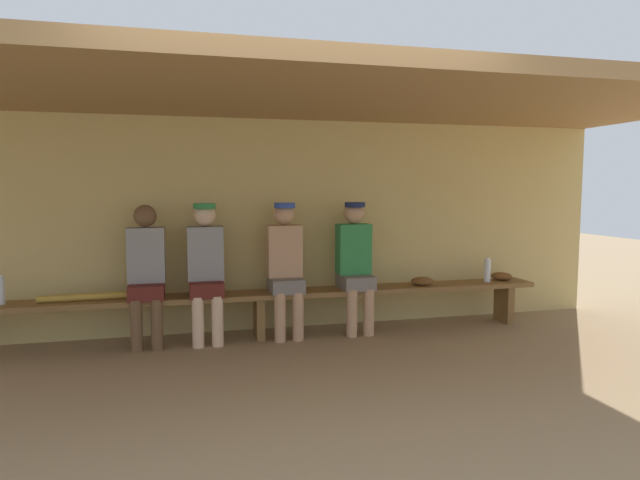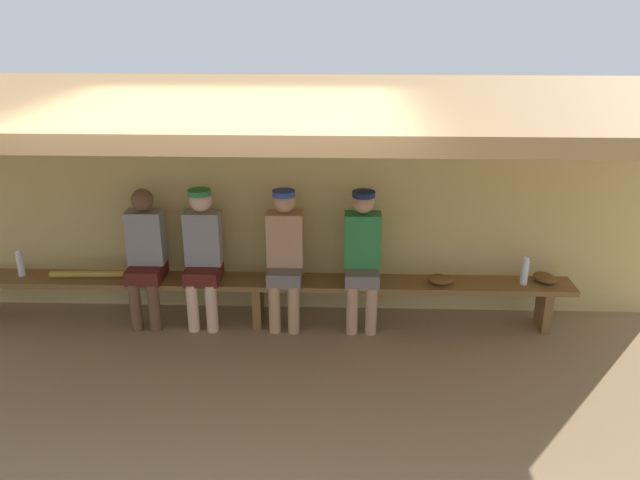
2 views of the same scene
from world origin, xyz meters
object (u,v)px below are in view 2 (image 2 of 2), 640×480
player_in_red (203,251)px  baseball_glove_worn (440,280)px  player_in_white (285,252)px  baseball_glove_dark_brown (545,278)px  bench (258,287)px  player_in_blue (362,253)px  baseball_bat (94,274)px  water_bottle_orange (20,263)px  player_near_post (146,252)px  water_bottle_blue (525,271)px

player_in_red → baseball_glove_worn: size_ratio=5.60×
player_in_red → player_in_white: (0.78, 0.00, 0.00)m
baseball_glove_dark_brown → player_in_white: bearing=-123.7°
bench → player_in_blue: size_ratio=4.46×
bench → player_in_red: size_ratio=4.46×
baseball_bat → baseball_glove_dark_brown: bearing=-2.2°
baseball_glove_dark_brown → baseball_glove_worn: bearing=-120.2°
player_in_red → baseball_glove_dark_brown: (3.24, 0.03, -0.24)m
player_in_red → baseball_glove_worn: (2.25, -0.04, -0.24)m
player_in_red → baseball_glove_dark_brown: 3.25m
player_in_white → water_bottle_orange: player_in_white is taller
player_in_blue → baseball_glove_worn: size_ratio=5.60×
bench → player_in_red: player_in_red is taller
player_in_blue → baseball_bat: (-2.59, -0.00, -0.25)m
player_in_red → player_near_post: size_ratio=1.01×
player_in_red → player_in_blue: 1.51m
player_in_blue → baseball_bat: bearing=-179.9°
water_bottle_orange → baseball_glove_dark_brown: water_bottle_orange is taller
player_in_red → water_bottle_orange: player_in_red is taller
water_bottle_blue → baseball_glove_dark_brown: (0.21, 0.04, -0.08)m
player_near_post → player_in_red: bearing=0.1°
water_bottle_orange → baseball_glove_worn: bearing=-0.8°
player_in_blue → baseball_glove_dark_brown: bearing=1.1°
water_bottle_orange → baseball_bat: water_bottle_orange is taller
water_bottle_orange → player_in_blue: bearing=-0.3°
bench → player_in_blue: bearing=0.2°
water_bottle_orange → baseball_glove_worn: size_ratio=1.11×
water_bottle_blue → baseball_glove_dark_brown: bearing=11.5°
bench → player_in_white: size_ratio=4.46×
bench → water_bottle_blue: bearing=-0.1°
player_in_white → baseball_glove_worn: player_in_white is taller
player_in_blue → player_in_white: bearing=180.0°
player_in_red → water_bottle_orange: (-1.79, 0.02, -0.16)m
bench → player_in_blue: player_in_blue is taller
baseball_bat → player_in_blue: bearing=-2.6°
player_in_white → water_bottle_blue: size_ratio=5.03×
water_bottle_blue → baseball_glove_worn: bearing=-177.7°
baseball_glove_dark_brown → water_bottle_blue: bearing=-113.0°
player_in_blue → water_bottle_blue: bearing=-0.3°
player_in_white → baseball_bat: 1.87m
player_in_white → water_bottle_orange: (-2.57, 0.02, -0.16)m
baseball_glove_dark_brown → bench: bearing=-123.7°
player_near_post → water_bottle_blue: bearing=-0.1°
bench → player_near_post: (-1.06, 0.00, 0.34)m
baseball_glove_worn → player_in_blue: bearing=14.3°
player_in_white → baseball_glove_dark_brown: 2.48m
player_near_post → baseball_glove_worn: player_near_post is taller
bench → baseball_glove_dark_brown: size_ratio=25.00×
player_in_blue → player_near_post: player_in_blue is taller
player_in_white → baseball_glove_worn: size_ratio=5.60×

